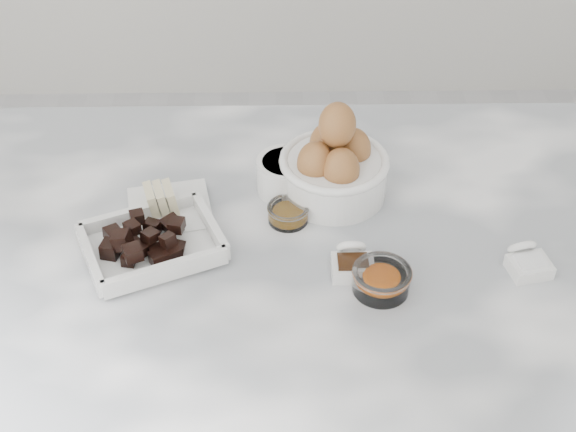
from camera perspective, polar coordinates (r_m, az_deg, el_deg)
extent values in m
cube|color=white|center=(1.20, -0.93, -3.11)|extent=(1.20, 0.80, 0.04)
cube|color=white|center=(1.20, -9.58, -2.34)|extent=(0.22, 0.20, 0.01)
cube|color=white|center=(1.26, -8.37, 0.31)|extent=(0.13, 0.13, 0.01)
cube|color=white|center=(1.26, -8.40, 0.56)|extent=(0.15, 0.15, 0.00)
cylinder|color=white|center=(1.28, -0.10, 2.90)|extent=(0.10, 0.10, 0.06)
cylinder|color=white|center=(1.27, -0.10, 3.76)|extent=(0.08, 0.08, 0.01)
cylinder|color=white|center=(1.28, 3.27, 2.82)|extent=(0.17, 0.17, 0.07)
torus|color=white|center=(1.26, 3.32, 3.94)|extent=(0.17, 0.17, 0.01)
ellipsoid|color=#925F2F|center=(1.26, 4.90, 4.39)|extent=(0.06, 0.06, 0.07)
ellipsoid|color=#925F2F|center=(1.25, 1.74, 4.10)|extent=(0.06, 0.06, 0.07)
ellipsoid|color=#925F2F|center=(1.28, 3.42, 5.13)|extent=(0.06, 0.06, 0.07)
ellipsoid|color=#925F2F|center=(1.23, 3.14, 3.26)|extent=(0.06, 0.06, 0.07)
ellipsoid|color=#925F2F|center=(1.22, 3.52, 6.48)|extent=(0.06, 0.06, 0.07)
cylinder|color=white|center=(1.23, 0.01, 0.16)|extent=(0.06, 0.06, 0.03)
torus|color=white|center=(1.23, 0.01, 0.59)|extent=(0.07, 0.07, 0.01)
cylinder|color=orange|center=(1.24, 0.01, 0.01)|extent=(0.05, 0.05, 0.01)
cylinder|color=white|center=(1.13, 6.65, -4.58)|extent=(0.08, 0.08, 0.03)
torus|color=white|center=(1.12, 6.71, -4.00)|extent=(0.08, 0.08, 0.01)
ellipsoid|color=orange|center=(1.13, 6.65, -4.54)|extent=(0.05, 0.05, 0.02)
cube|color=white|center=(1.15, 4.60, -3.71)|extent=(0.06, 0.05, 0.02)
cube|color=black|center=(1.14, 4.64, -3.25)|extent=(0.04, 0.03, 0.00)
torus|color=white|center=(1.16, 4.52, -2.23)|extent=(0.04, 0.04, 0.04)
cube|color=white|center=(1.20, 16.78, -3.49)|extent=(0.07, 0.06, 0.02)
cube|color=white|center=(1.19, 16.89, -3.05)|extent=(0.05, 0.04, 0.00)
torus|color=white|center=(1.21, 16.29, -2.15)|extent=(0.05, 0.04, 0.04)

